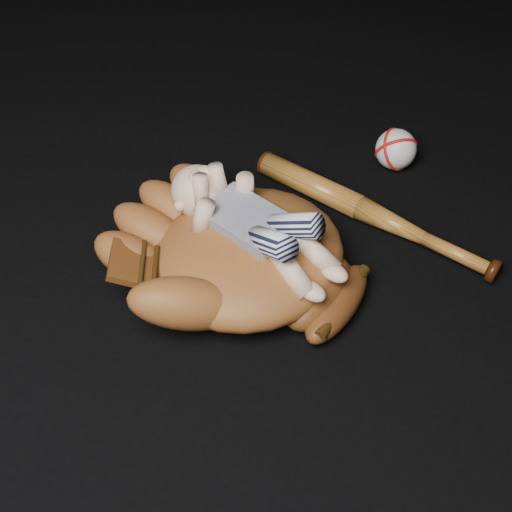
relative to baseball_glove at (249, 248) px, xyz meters
name	(u,v)px	position (x,y,z in m)	size (l,w,h in m)	color
baseball_glove	(249,248)	(0.00, 0.00, 0.00)	(0.41, 0.47, 0.15)	brown
newborn_baby	(259,225)	(0.01, -0.01, 0.05)	(0.15, 0.34, 0.14)	beige
baseball_bat	(373,214)	(0.27, -0.01, -0.05)	(0.05, 0.50, 0.05)	#995B1D
baseball	(396,149)	(0.42, 0.10, -0.03)	(0.08, 0.08, 0.08)	silver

